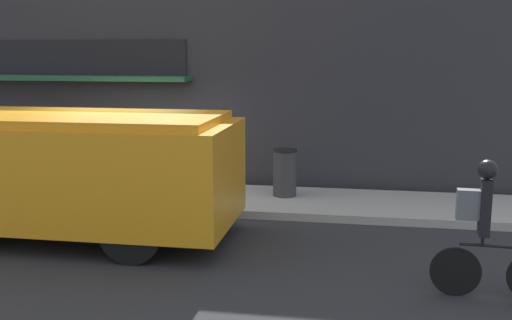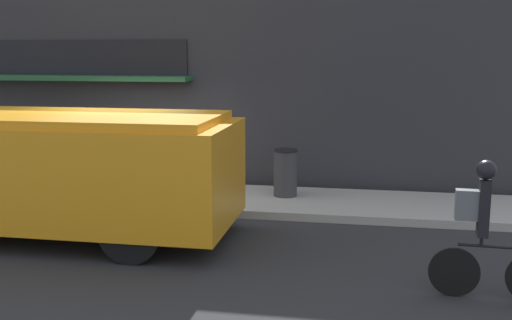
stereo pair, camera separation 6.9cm
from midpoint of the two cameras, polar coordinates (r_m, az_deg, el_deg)
The scene contains 6 objects.
ground_plane at distance 11.21m, azimuth -12.41°, elevation -4.97°, with size 70.00×70.00×0.00m, color #2B2B2D.
sidewalk at distance 12.13m, azimuth -10.58°, elevation -3.40°, with size 28.00×2.07×0.14m.
storefront at distance 13.04m, azimuth -9.16°, elevation 7.23°, with size 17.48×0.76×4.46m.
school_bus at distance 9.94m, azimuth -19.20°, elevation -0.98°, with size 6.39×2.71×1.96m.
cyclist at distance 7.55m, azimuth 20.82°, elevation -6.16°, with size 1.48×0.23×1.68m.
trash_bin at distance 11.57m, azimuth 2.60°, elevation -1.21°, with size 0.46×0.46×0.91m.
Camera 1 is at (4.14, -9.99, 2.91)m, focal length 42.00 mm.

